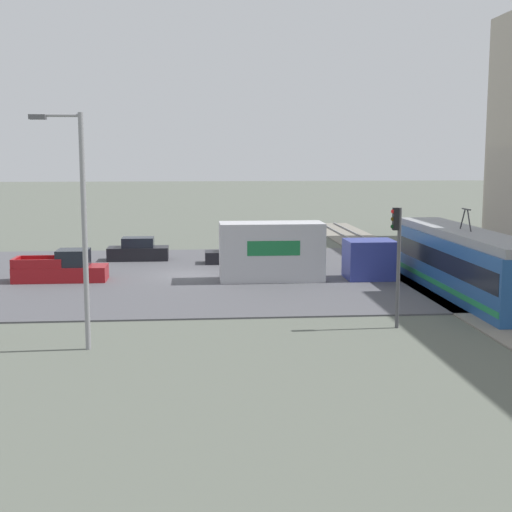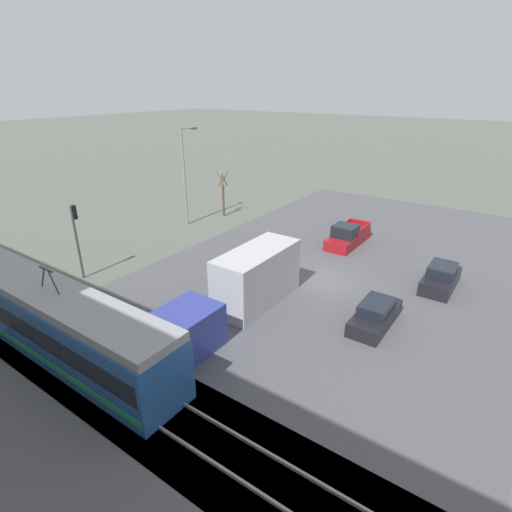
# 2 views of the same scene
# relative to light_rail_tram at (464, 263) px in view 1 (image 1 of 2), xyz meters

# --- Properties ---
(ground_plane) EXTENTS (320.00, 320.00, 0.00)m
(ground_plane) POSITION_rel_light_rail_tram_xyz_m (-7.35, -14.70, -1.74)
(ground_plane) COLOR #565B51
(road_surface) EXTENTS (23.77, 47.54, 0.08)m
(road_surface) POSITION_rel_light_rail_tram_xyz_m (-7.35, -14.70, -1.70)
(road_surface) COLOR #4C4C51
(road_surface) RESTS_ON ground
(rail_bed) EXTENTS (64.88, 4.40, 0.22)m
(rail_bed) POSITION_rel_light_rail_tram_xyz_m (-7.35, -0.00, -1.69)
(rail_bed) COLOR gray
(rail_bed) RESTS_ON ground
(light_rail_tram) EXTENTS (15.54, 2.81, 4.55)m
(light_rail_tram) POSITION_rel_light_rail_tram_xyz_m (0.00, 0.00, 0.00)
(light_rail_tram) COLOR #235193
(light_rail_tram) RESTS_ON ground
(box_truck) EXTENTS (2.52, 10.37, 3.41)m
(box_truck) POSITION_rel_light_rail_tram_xyz_m (-5.15, -8.29, -0.08)
(box_truck) COLOR navy
(box_truck) RESTS_ON ground
(pickup_truck) EXTENTS (2.00, 5.34, 1.85)m
(pickup_truck) POSITION_rel_light_rail_tram_xyz_m (-5.87, -21.95, -0.96)
(pickup_truck) COLOR maroon
(pickup_truck) RESTS_ON ground
(sedan_car_0) EXTENTS (1.74, 4.33, 1.42)m
(sedan_car_0) POSITION_rel_light_rail_tram_xyz_m (-12.04, -11.36, -1.07)
(sedan_car_0) COLOR black
(sedan_car_0) RESTS_ON ground
(sedan_car_1) EXTENTS (1.83, 4.22, 1.60)m
(sedan_car_1) POSITION_rel_light_rail_tram_xyz_m (-14.00, -18.19, -1.00)
(sedan_car_1) COLOR black
(sedan_car_1) RESTS_ON ground
(traffic_light_pole) EXTENTS (0.28, 0.47, 5.20)m
(traffic_light_pole) POSITION_rel_light_rail_tram_xyz_m (6.75, -5.61, 1.64)
(traffic_light_pole) COLOR #47474C
(traffic_light_pole) RESTS_ON ground
(street_lamp_near_crossing) EXTENTS (0.36, 1.95, 8.97)m
(street_lamp_near_crossing) POSITION_rel_light_rail_tram_xyz_m (9.09, -18.52, 3.39)
(street_lamp_near_crossing) COLOR gray
(street_lamp_near_crossing) RESTS_ON ground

